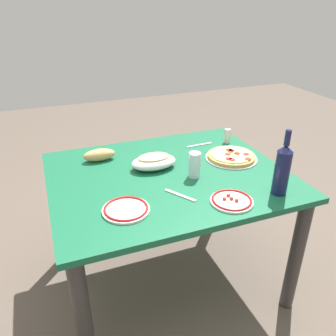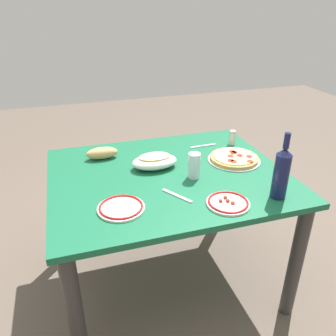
# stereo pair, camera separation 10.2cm
# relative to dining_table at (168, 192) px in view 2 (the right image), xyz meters

# --- Properties ---
(ground_plane) EXTENTS (8.00, 8.00, 0.00)m
(ground_plane) POSITION_rel_dining_table_xyz_m (0.00, 0.00, -0.60)
(ground_plane) COLOR brown
(ground_plane) RESTS_ON ground
(dining_table) EXTENTS (1.19, 0.98, 0.71)m
(dining_table) POSITION_rel_dining_table_xyz_m (0.00, 0.00, 0.00)
(dining_table) COLOR #145938
(dining_table) RESTS_ON ground
(pepperoni_pizza) EXTENTS (0.29, 0.29, 0.03)m
(pepperoni_pizza) POSITION_rel_dining_table_xyz_m (-0.39, -0.03, 0.13)
(pepperoni_pizza) COLOR #B7B7BC
(pepperoni_pizza) RESTS_ON dining_table
(baked_pasta_dish) EXTENTS (0.24, 0.15, 0.08)m
(baked_pasta_dish) POSITION_rel_dining_table_xyz_m (0.05, -0.08, 0.15)
(baked_pasta_dish) COLOR white
(baked_pasta_dish) RESTS_ON dining_table
(wine_bottle) EXTENTS (0.07, 0.07, 0.31)m
(wine_bottle) POSITION_rel_dining_table_xyz_m (-0.41, 0.37, 0.24)
(wine_bottle) COLOR #141942
(wine_bottle) RESTS_ON dining_table
(water_glass) EXTENTS (0.06, 0.06, 0.13)m
(water_glass) POSITION_rel_dining_table_xyz_m (-0.11, 0.08, 0.18)
(water_glass) COLOR silver
(water_glass) RESTS_ON dining_table
(side_plate_near) EXTENTS (0.20, 0.20, 0.02)m
(side_plate_near) POSITION_rel_dining_table_xyz_m (0.29, 0.26, 0.12)
(side_plate_near) COLOR white
(side_plate_near) RESTS_ON dining_table
(side_plate_far) EXTENTS (0.19, 0.19, 0.02)m
(side_plate_far) POSITION_rel_dining_table_xyz_m (-0.16, 0.36, 0.12)
(side_plate_far) COLOR white
(side_plate_far) RESTS_ON dining_table
(bread_loaf) EXTENTS (0.18, 0.07, 0.07)m
(bread_loaf) POSITION_rel_dining_table_xyz_m (0.30, -0.28, 0.15)
(bread_loaf) COLOR tan
(bread_loaf) RESTS_ON dining_table
(spice_shaker) EXTENTS (0.04, 0.04, 0.09)m
(spice_shaker) POSITION_rel_dining_table_xyz_m (-0.49, -0.25, 0.16)
(spice_shaker) COLOR silver
(spice_shaker) RESTS_ON dining_table
(fork_left) EXTENTS (0.17, 0.02, 0.00)m
(fork_left) POSITION_rel_dining_table_xyz_m (-0.31, -0.27, 0.12)
(fork_left) COLOR #B7B7BC
(fork_left) RESTS_ON dining_table
(fork_right) EXTENTS (0.10, 0.15, 0.00)m
(fork_right) POSITION_rel_dining_table_xyz_m (0.03, 0.23, 0.12)
(fork_right) COLOR #B7B7BC
(fork_right) RESTS_ON dining_table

